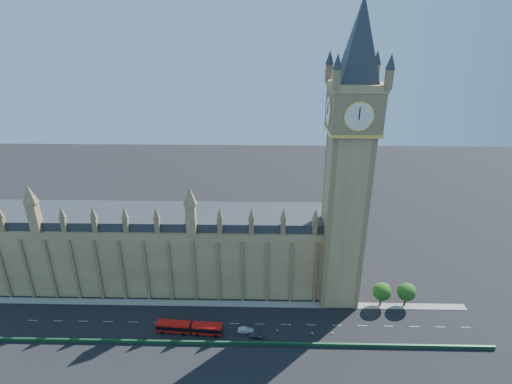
{
  "coord_description": "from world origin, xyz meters",
  "views": [
    {
      "loc": [
        13.03,
        -98.98,
        86.66
      ],
      "look_at": [
        10.52,
        10.0,
        40.68
      ],
      "focal_mm": 28.0,
      "sensor_mm": 36.0,
      "label": 1
    }
  ],
  "objects_px": {
    "red_bus": "(190,328)",
    "car_white": "(245,330)",
    "car_silver": "(246,330)",
    "car_grey": "(256,335)"
  },
  "relations": [
    {
      "from": "red_bus",
      "to": "car_white",
      "type": "height_order",
      "value": "red_bus"
    },
    {
      "from": "car_white",
      "to": "red_bus",
      "type": "bearing_deg",
      "value": 95.62
    },
    {
      "from": "red_bus",
      "to": "car_silver",
      "type": "height_order",
      "value": "red_bus"
    },
    {
      "from": "car_silver",
      "to": "car_white",
      "type": "bearing_deg",
      "value": 69.72
    },
    {
      "from": "red_bus",
      "to": "car_white",
      "type": "xyz_separation_m",
      "value": [
        16.65,
        0.64,
        -1.2
      ]
    },
    {
      "from": "red_bus",
      "to": "car_grey",
      "type": "relative_size",
      "value": 4.48
    },
    {
      "from": "red_bus",
      "to": "car_silver",
      "type": "xyz_separation_m",
      "value": [
        16.99,
        0.49,
        -1.0
      ]
    },
    {
      "from": "red_bus",
      "to": "car_white",
      "type": "relative_size",
      "value": 4.97
    },
    {
      "from": "car_white",
      "to": "car_silver",
      "type": "bearing_deg",
      "value": -109.32
    },
    {
      "from": "red_bus",
      "to": "car_silver",
      "type": "relative_size",
      "value": 4.19
    }
  ]
}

